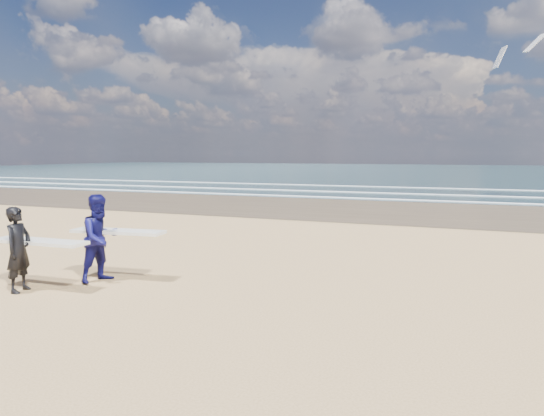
% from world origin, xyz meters
% --- Properties ---
extents(ocean, '(220.00, 100.00, 0.02)m').
position_xyz_m(ocean, '(20.00, 72.00, 0.01)').
color(ocean, '#193338').
rests_on(ocean, ground).
extents(surfer_near, '(2.22, 1.02, 1.78)m').
position_xyz_m(surfer_near, '(0.61, -0.21, 0.91)').
color(surfer_near, black).
rests_on(surfer_near, ground).
extents(surfer_far, '(2.25, 1.30, 1.97)m').
position_xyz_m(surfer_far, '(1.60, 1.05, 0.99)').
color(surfer_far, '#0D0D49').
rests_on(surfer_far, ground).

